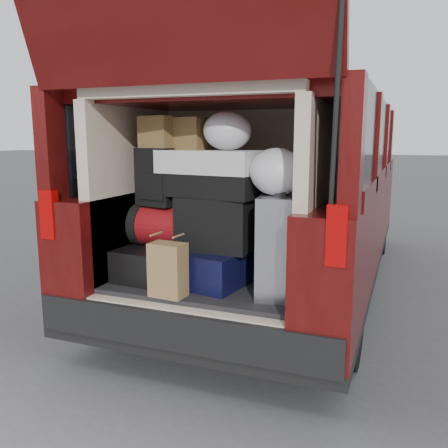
{
  "coord_description": "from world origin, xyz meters",
  "views": [
    {
      "loc": [
        1.16,
        -2.59,
        1.48
      ],
      "look_at": [
        0.07,
        0.2,
        0.93
      ],
      "focal_mm": 38.0,
      "sensor_mm": 36.0,
      "label": 1
    }
  ],
  "objects_px": {
    "twotone_duffel": "(211,173)",
    "black_hardshell": "(156,262)",
    "backpack": "(158,177)",
    "red_duffel": "(164,226)",
    "black_soft_case": "(216,224)",
    "navy_hardshell": "(215,266)",
    "kraft_bag": "(168,270)",
    "silver_roller": "(280,245)"
  },
  "relations": [
    {
      "from": "backpack",
      "to": "black_soft_case",
      "type": "bearing_deg",
      "value": 8.93
    },
    {
      "from": "navy_hardshell",
      "to": "black_soft_case",
      "type": "bearing_deg",
      "value": -23.37
    },
    {
      "from": "backpack",
      "to": "red_duffel",
      "type": "bearing_deg",
      "value": 20.86
    },
    {
      "from": "silver_roller",
      "to": "black_soft_case",
      "type": "distance_m",
      "value": 0.45
    },
    {
      "from": "navy_hardshell",
      "to": "black_hardshell",
      "type": "bearing_deg",
      "value": -167.24
    },
    {
      "from": "kraft_bag",
      "to": "backpack",
      "type": "relative_size",
      "value": 0.85
    },
    {
      "from": "black_hardshell",
      "to": "twotone_duffel",
      "type": "relative_size",
      "value": 0.81
    },
    {
      "from": "twotone_duffel",
      "to": "black_hardshell",
      "type": "bearing_deg",
      "value": -163.43
    },
    {
      "from": "navy_hardshell",
      "to": "backpack",
      "type": "xyz_separation_m",
      "value": [
        -0.41,
        0.01,
        0.56
      ]
    },
    {
      "from": "silver_roller",
      "to": "red_duffel",
      "type": "relative_size",
      "value": 1.43
    },
    {
      "from": "red_duffel",
      "to": "black_soft_case",
      "type": "distance_m",
      "value": 0.39
    },
    {
      "from": "silver_roller",
      "to": "twotone_duffel",
      "type": "relative_size",
      "value": 0.92
    },
    {
      "from": "navy_hardshell",
      "to": "kraft_bag",
      "type": "xyz_separation_m",
      "value": [
        -0.16,
        -0.35,
        0.05
      ]
    },
    {
      "from": "red_duffel",
      "to": "backpack",
      "type": "distance_m",
      "value": 0.33
    },
    {
      "from": "black_hardshell",
      "to": "kraft_bag",
      "type": "bearing_deg",
      "value": -46.48
    },
    {
      "from": "black_hardshell",
      "to": "backpack",
      "type": "distance_m",
      "value": 0.57
    },
    {
      "from": "kraft_bag",
      "to": "black_soft_case",
      "type": "xyz_separation_m",
      "value": [
        0.17,
        0.34,
        0.23
      ]
    },
    {
      "from": "silver_roller",
      "to": "twotone_duffel",
      "type": "height_order",
      "value": "twotone_duffel"
    },
    {
      "from": "black_hardshell",
      "to": "red_duffel",
      "type": "xyz_separation_m",
      "value": [
        0.05,
        0.04,
        0.24
      ]
    },
    {
      "from": "navy_hardshell",
      "to": "backpack",
      "type": "relative_size",
      "value": 1.36
    },
    {
      "from": "navy_hardshell",
      "to": "backpack",
      "type": "distance_m",
      "value": 0.69
    },
    {
      "from": "backpack",
      "to": "twotone_duffel",
      "type": "bearing_deg",
      "value": 15.23
    },
    {
      "from": "black_hardshell",
      "to": "navy_hardshell",
      "type": "distance_m",
      "value": 0.42
    },
    {
      "from": "navy_hardshell",
      "to": "twotone_duffel",
      "type": "xyz_separation_m",
      "value": [
        -0.04,
        0.03,
        0.59
      ]
    },
    {
      "from": "red_duffel",
      "to": "backpack",
      "type": "height_order",
      "value": "backpack"
    },
    {
      "from": "black_hardshell",
      "to": "kraft_bag",
      "type": "distance_m",
      "value": 0.42
    },
    {
      "from": "black_hardshell",
      "to": "twotone_duffel",
      "type": "height_order",
      "value": "twotone_duffel"
    },
    {
      "from": "silver_roller",
      "to": "kraft_bag",
      "type": "relative_size",
      "value": 1.86
    },
    {
      "from": "silver_roller",
      "to": "backpack",
      "type": "distance_m",
      "value": 0.94
    },
    {
      "from": "red_duffel",
      "to": "black_soft_case",
      "type": "relative_size",
      "value": 0.9
    },
    {
      "from": "black_hardshell",
      "to": "twotone_duffel",
      "type": "distance_m",
      "value": 0.72
    },
    {
      "from": "black_hardshell",
      "to": "navy_hardshell",
      "type": "relative_size",
      "value": 1.02
    },
    {
      "from": "kraft_bag",
      "to": "red_duffel",
      "type": "height_order",
      "value": "red_duffel"
    },
    {
      "from": "kraft_bag",
      "to": "black_soft_case",
      "type": "distance_m",
      "value": 0.44
    },
    {
      "from": "black_hardshell",
      "to": "black_soft_case",
      "type": "relative_size",
      "value": 1.13
    },
    {
      "from": "silver_roller",
      "to": "twotone_duffel",
      "type": "xyz_separation_m",
      "value": [
        -0.49,
        0.1,
        0.41
      ]
    },
    {
      "from": "silver_roller",
      "to": "backpack",
      "type": "xyz_separation_m",
      "value": [
        -0.86,
        0.08,
        0.37
      ]
    },
    {
      "from": "red_duffel",
      "to": "twotone_duffel",
      "type": "distance_m",
      "value": 0.49
    },
    {
      "from": "black_soft_case",
      "to": "kraft_bag",
      "type": "bearing_deg",
      "value": -115.24
    },
    {
      "from": "kraft_bag",
      "to": "black_soft_case",
      "type": "bearing_deg",
      "value": 67.75
    },
    {
      "from": "kraft_bag",
      "to": "twotone_duffel",
      "type": "height_order",
      "value": "twotone_duffel"
    },
    {
      "from": "black_hardshell",
      "to": "black_soft_case",
      "type": "distance_m",
      "value": 0.52
    }
  ]
}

